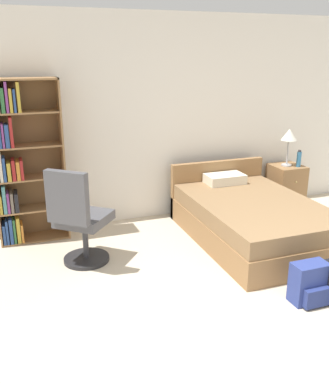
# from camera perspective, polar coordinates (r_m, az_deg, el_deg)

# --- Properties ---
(wall_back) EXTENTS (9.00, 0.06, 2.60)m
(wall_back) POSITION_cam_1_polar(r_m,az_deg,el_deg) (5.64, 1.23, 9.75)
(wall_back) COLOR white
(wall_back) RESTS_ON ground_plane
(bookshelf) EXTENTS (0.78, 0.31, 1.86)m
(bookshelf) POSITION_cam_1_polar(r_m,az_deg,el_deg) (5.08, -18.86, 3.90)
(bookshelf) COLOR olive
(bookshelf) RESTS_ON ground_plane
(bed) EXTENTS (1.32, 2.01, 0.74)m
(bed) POSITION_cam_1_polar(r_m,az_deg,el_deg) (5.16, 11.45, -3.44)
(bed) COLOR olive
(bed) RESTS_ON ground_plane
(office_chair) EXTENTS (0.71, 0.72, 1.06)m
(office_chair) POSITION_cam_1_polar(r_m,az_deg,el_deg) (4.42, -11.34, -3.65)
(office_chair) COLOR #232326
(office_chair) RESTS_ON ground_plane
(nightstand) EXTENTS (0.42, 0.46, 0.61)m
(nightstand) POSITION_cam_1_polar(r_m,az_deg,el_deg) (6.34, 15.85, 0.76)
(nightstand) COLOR olive
(nightstand) RESTS_ON ground_plane
(table_lamp) EXTENTS (0.22, 0.22, 0.52)m
(table_lamp) POSITION_cam_1_polar(r_m,az_deg,el_deg) (6.15, 16.27, 7.11)
(table_lamp) COLOR #B2B2B7
(table_lamp) RESTS_ON nightstand
(water_bottle) EXTENTS (0.06, 0.06, 0.23)m
(water_bottle) POSITION_cam_1_polar(r_m,az_deg,el_deg) (6.21, 17.49, 4.23)
(water_bottle) COLOR teal
(water_bottle) RESTS_ON nightstand
(backpack_blue) EXTENTS (0.32, 0.24, 0.37)m
(backpack_blue) POSITION_cam_1_polar(r_m,az_deg,el_deg) (4.05, 18.78, -11.54)
(backpack_blue) COLOR navy
(backpack_blue) RESTS_ON ground_plane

